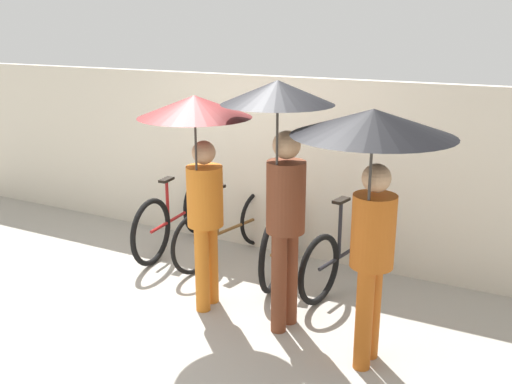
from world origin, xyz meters
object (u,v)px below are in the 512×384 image
pedestrian_center (281,148)px  pedestrian_trailing (373,163)px  parked_bicycle_1 (230,227)px  pedestrian_leading (199,147)px  parked_bicycle_3 (349,250)px  parked_bicycle_2 (286,235)px  parked_bicycle_0 (177,216)px

pedestrian_center → pedestrian_trailing: pedestrian_center is taller
parked_bicycle_1 → pedestrian_trailing: (1.96, -1.39, 1.24)m
pedestrian_center → pedestrian_leading: bearing=6.9°
pedestrian_center → pedestrian_trailing: size_ratio=1.07×
parked_bicycle_3 → pedestrian_center: bearing=180.0°
pedestrian_trailing → parked_bicycle_2: bearing=-44.6°
pedestrian_center → pedestrian_trailing: bearing=172.0°
parked_bicycle_1 → pedestrian_center: 2.06m
parked_bicycle_3 → pedestrian_trailing: (0.58, -1.38, 1.24)m
parked_bicycle_3 → pedestrian_leading: 1.91m
parked_bicycle_0 → parked_bicycle_1: (0.69, 0.01, -0.03)m
parked_bicycle_0 → parked_bicycle_3: parked_bicycle_0 is taller
pedestrian_leading → pedestrian_center: 0.77m
parked_bicycle_3 → pedestrian_center: size_ratio=0.83×
parked_bicycle_0 → pedestrian_center: 2.50m
parked_bicycle_1 → parked_bicycle_3: size_ratio=0.98×
parked_bicycle_0 → parked_bicycle_1: bearing=-93.8°
parked_bicycle_3 → pedestrian_trailing: bearing=-147.0°
parked_bicycle_1 → pedestrian_center: pedestrian_center is taller
pedestrian_trailing → pedestrian_center: bearing=-12.5°
parked_bicycle_1 → parked_bicycle_2: bearing=-79.8°
parked_bicycle_3 → pedestrian_leading: size_ratio=0.89×
parked_bicycle_2 → pedestrian_center: bearing=-167.5°
parked_bicycle_1 → pedestrian_leading: size_ratio=0.87×
parked_bicycle_1 → parked_bicycle_2: 0.69m
parked_bicycle_1 → parked_bicycle_2: (0.69, -0.01, 0.03)m
parked_bicycle_3 → parked_bicycle_2: bearing=100.2°
pedestrian_trailing → parked_bicycle_1: bearing=-32.7°
pedestrian_trailing → pedestrian_leading: bearing=-5.3°
parked_bicycle_2 → parked_bicycle_3: (0.69, 0.00, -0.03)m
parked_bicycle_2 → pedestrian_leading: pedestrian_leading is taller
parked_bicycle_0 → pedestrian_trailing: (2.65, -1.37, 1.22)m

